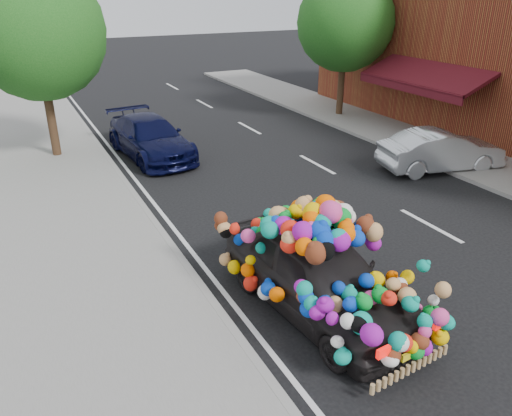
% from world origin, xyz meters
% --- Properties ---
extents(ground, '(100.00, 100.00, 0.00)m').
position_xyz_m(ground, '(0.00, 0.00, 0.00)').
color(ground, black).
rests_on(ground, ground).
extents(sidewalk, '(4.00, 60.00, 0.12)m').
position_xyz_m(sidewalk, '(-4.30, 0.00, 0.06)').
color(sidewalk, gray).
rests_on(sidewalk, ground).
extents(kerb, '(0.15, 60.00, 0.13)m').
position_xyz_m(kerb, '(-2.35, 0.00, 0.07)').
color(kerb, gray).
rests_on(kerb, ground).
extents(footpath_far, '(3.00, 40.00, 0.12)m').
position_xyz_m(footpath_far, '(8.20, 3.00, 0.06)').
color(footpath_far, gray).
rests_on(footpath_far, ground).
extents(lane_markings, '(6.00, 50.00, 0.01)m').
position_xyz_m(lane_markings, '(3.60, 0.00, 0.01)').
color(lane_markings, silver).
rests_on(lane_markings, ground).
extents(tree_near_sidewalk, '(4.20, 4.20, 6.13)m').
position_xyz_m(tree_near_sidewalk, '(-3.80, 9.50, 4.02)').
color(tree_near_sidewalk, '#332114').
rests_on(tree_near_sidewalk, ground).
extents(tree_far_b, '(4.00, 4.00, 5.90)m').
position_xyz_m(tree_far_b, '(8.00, 10.00, 3.89)').
color(tree_far_b, '#332114').
rests_on(tree_far_b, ground).
extents(plush_art_car, '(2.48, 4.57, 2.08)m').
position_xyz_m(plush_art_car, '(-0.72, -1.60, 1.06)').
color(plush_art_car, black).
rests_on(plush_art_car, ground).
extents(navy_sedan, '(2.27, 4.68, 1.31)m').
position_xyz_m(navy_sedan, '(-0.94, 8.22, 0.66)').
color(navy_sedan, black).
rests_on(navy_sedan, ground).
extents(silver_hatchback, '(4.02, 2.15, 1.26)m').
position_xyz_m(silver_hatchback, '(6.72, 2.86, 0.63)').
color(silver_hatchback, silver).
rests_on(silver_hatchback, ground).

